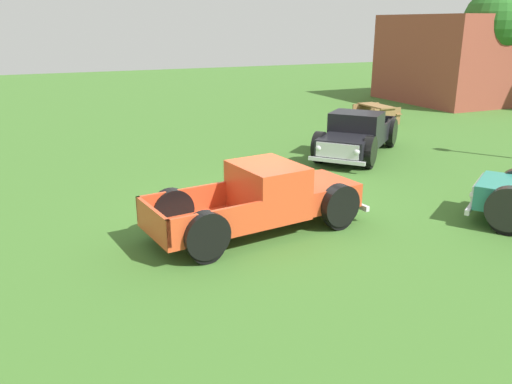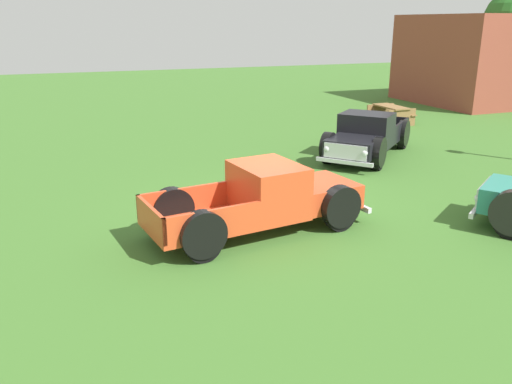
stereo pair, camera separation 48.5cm
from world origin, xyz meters
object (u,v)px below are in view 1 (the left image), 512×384
(oak_tree_west, at_px, (495,21))
(pickup_truck_foreground, at_px, (270,198))
(picnic_table, at_px, (376,111))
(pickup_truck_behind_left, at_px, (355,136))

(oak_tree_west, bearing_deg, pickup_truck_foreground, -58.44)
(pickup_truck_foreground, bearing_deg, picnic_table, 134.28)
(pickup_truck_behind_left, xyz_separation_m, picnic_table, (-4.92, 4.47, -0.21))
(pickup_truck_foreground, relative_size, pickup_truck_behind_left, 1.04)
(pickup_truck_foreground, distance_m, oak_tree_west, 21.33)
(pickup_truck_behind_left, bearing_deg, picnic_table, 137.73)
(pickup_truck_behind_left, bearing_deg, pickup_truck_foreground, -48.93)
(pickup_truck_foreground, xyz_separation_m, picnic_table, (-9.60, 9.85, -0.20))
(pickup_truck_foreground, relative_size, oak_tree_west, 0.83)
(picnic_table, xyz_separation_m, oak_tree_west, (-1.40, 8.06, 3.86))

